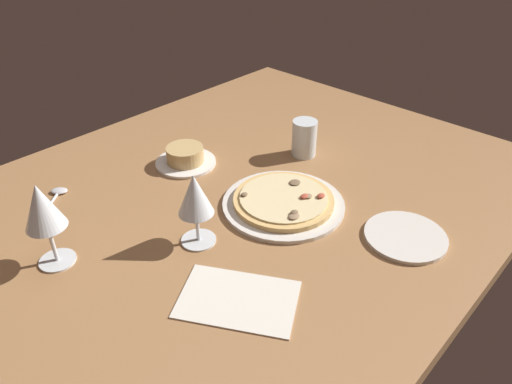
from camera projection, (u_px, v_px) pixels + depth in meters
The scene contains 9 objects.
dining_table at pixel (230, 207), 112.59cm from camera, with size 150.00×110.00×4.00cm, color #996B42.
pizza_main at pixel (284, 202), 108.76cm from camera, with size 27.97×27.97×3.38cm.
ramekin_on_saucer at pixel (185, 157), 124.16cm from camera, with size 15.75×15.75×4.90cm.
wine_glass_far at pixel (195, 197), 92.92cm from camera, with size 7.27×7.27×16.04cm.
wine_glass_near at pixel (42, 209), 86.75cm from camera, with size 7.62×7.62×17.88cm.
water_glass at pixel (304, 140), 127.08cm from camera, with size 6.64×6.64×9.84cm.
side_plate at pixel (405, 237), 99.42cm from camera, with size 17.11×17.11×0.90cm, color silver.
paper_menu at pixel (238, 299), 85.15cm from camera, with size 13.65×20.87×0.30cm, color silver.
spoon at pixel (57, 193), 112.84cm from camera, with size 8.82×8.00×1.00cm.
Camera 1 is at (-62.87, -67.12, 67.34)cm, focal length 33.48 mm.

